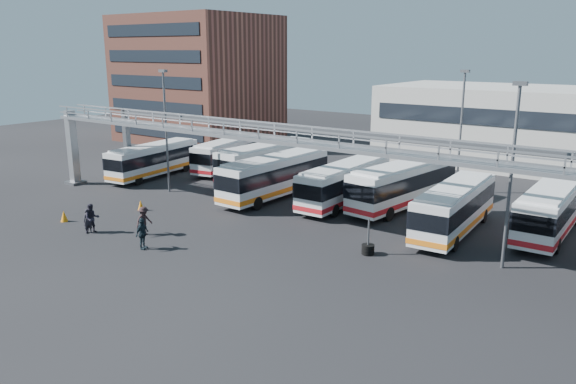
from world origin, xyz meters
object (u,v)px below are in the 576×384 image
Objects in this scene: bus_6 at (455,207)px; tire_stack at (368,248)px; bus_0 at (154,159)px; pedestrian_a at (88,221)px; cone_left at (64,216)px; light_pole_back at (461,125)px; pedestrian_d at (142,234)px; light_pole_left at (166,125)px; bus_2 at (267,160)px; light_pole_mid at (512,167)px; bus_5 at (403,183)px; pedestrian_c at (144,221)px; bus_4 at (345,182)px; cone_right at (141,205)px; bus_7 at (551,208)px; pedestrian_b at (92,218)px; bus_3 at (275,175)px; bus_1 at (229,153)px.

bus_6 reaches higher than tire_stack.
bus_0 is at bearing 165.91° from tire_stack.
cone_left is at bearing 104.72° from pedestrian_a.
pedestrian_d is at bearing -113.13° from light_pole_back.
bus_2 is (4.28, 8.15, -3.82)m from light_pole_left.
light_pole_mid reaches higher than pedestrian_d.
bus_0 is 5.34× the size of pedestrian_d.
bus_2 is (-23.72, 9.15, -3.82)m from light_pole_mid.
light_pole_mid reaches higher than pedestrian_a.
bus_2 is 14.03m from bus_5.
bus_2 is at bearing 158.91° from light_pole_mid.
bus_5 is 1.07× the size of bus_6.
pedestrian_c is at bearing -37.14° from pedestrian_a.
bus_4 reaches higher than pedestrian_c.
bus_0 is at bearing 150.13° from light_pole_left.
bus_0 is 0.98× the size of bus_4.
bus_6 is at bearing 22.25° from cone_right.
bus_7 is 5.55× the size of pedestrian_b.
pedestrian_a is 2.08× the size of cone_left.
bus_6 is 13.73× the size of cone_left.
bus_0 reaches higher than tire_stack.
cone_right is (-4.76, 3.65, -0.56)m from pedestrian_c.
pedestrian_a is (-15.91, -24.80, -4.90)m from light_pole_back.
bus_6 is 5.54× the size of pedestrian_d.
bus_6 is at bearing -12.06° from bus_4.
pedestrian_c is at bearing 33.28° from pedestrian_d.
bus_6 reaches higher than pedestrian_a.
bus_2 is at bearing 0.59° from pedestrian_d.
bus_4 is 11.10m from tire_stack.
light_pole_back is 8.13m from bus_5.
bus_4 is 0.92× the size of bus_5.
cone_right is at bearing -63.44° from light_pole_left.
cone_right is (-17.38, -19.24, -5.34)m from light_pole_back.
bus_6 is 5.55× the size of pedestrian_b.
bus_3 is 5.83× the size of pedestrian_b.
pedestrian_c is at bearing -118.87° from light_pole_back.
bus_4 is at bearing 17.11° from bus_3.
bus_5 is (13.99, -1.12, 0.01)m from bus_2.
pedestrian_d is at bearing -131.18° from pedestrian_c.
light_pole_back is 6.21× the size of pedestrian_a.
bus_3 is at bearing 149.94° from tire_stack.
light_pole_mid is at bearing 18.64° from cone_left.
bus_0 reaches higher than pedestrian_b.
bus_1 is 5.36× the size of pedestrian_b.
bus_6 is at bearing 0.50° from bus_3.
cone_left is (2.17, -19.88, -1.33)m from bus_1.
light_pole_back is 0.95× the size of bus_4.
cone_right is (-1.63, 5.36, -0.59)m from pedestrian_b.
bus_5 is 5.94× the size of pedestrian_b.
light_pole_mid is 29.52m from cone_left.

